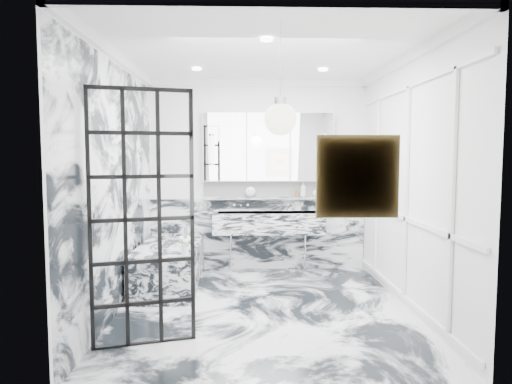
{
  "coord_description": "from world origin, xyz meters",
  "views": [
    {
      "loc": [
        -0.23,
        -4.96,
        1.7
      ],
      "look_at": [
        -0.07,
        0.5,
        1.26
      ],
      "focal_mm": 32.0,
      "sensor_mm": 36.0,
      "label": 1
    }
  ],
  "objects_px": {
    "trough_sink": "(269,223)",
    "mirror_cabinet": "(268,147)",
    "crittall_door": "(142,219)",
    "bathtub": "(170,265)"
  },
  "relations": [
    {
      "from": "trough_sink",
      "to": "bathtub",
      "type": "xyz_separation_m",
      "value": [
        -1.33,
        -0.66,
        -0.45
      ]
    },
    {
      "from": "crittall_door",
      "to": "bathtub",
      "type": "height_order",
      "value": "crittall_door"
    },
    {
      "from": "bathtub",
      "to": "crittall_door",
      "type": "bearing_deg",
      "value": -88.12
    },
    {
      "from": "trough_sink",
      "to": "mirror_cabinet",
      "type": "bearing_deg",
      "value": 90.0
    },
    {
      "from": "mirror_cabinet",
      "to": "bathtub",
      "type": "bearing_deg",
      "value": -147.94
    },
    {
      "from": "mirror_cabinet",
      "to": "bathtub",
      "type": "xyz_separation_m",
      "value": [
        -1.32,
        -0.83,
        -1.54
      ]
    },
    {
      "from": "mirror_cabinet",
      "to": "bathtub",
      "type": "relative_size",
      "value": 1.15
    },
    {
      "from": "trough_sink",
      "to": "mirror_cabinet",
      "type": "relative_size",
      "value": 0.84
    },
    {
      "from": "crittall_door",
      "to": "trough_sink",
      "type": "xyz_separation_m",
      "value": [
        1.26,
        2.49,
        -0.41
      ]
    },
    {
      "from": "crittall_door",
      "to": "bathtub",
      "type": "distance_m",
      "value": 2.03
    }
  ]
}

